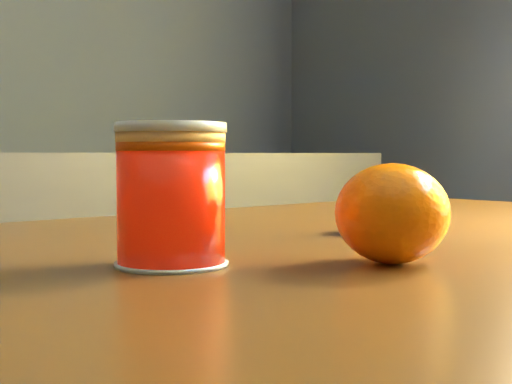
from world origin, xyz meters
TOP-DOWN VIEW (x-y plane):
  - table at (0.79, 0.31)m, footprint 1.20×0.92m
  - juice_glass at (0.58, 0.30)m, footprint 0.07×0.07m
  - orange_front at (0.71, 0.23)m, footprint 0.10×0.10m
  - orange_back at (0.83, 0.37)m, footprint 0.07×0.07m

SIDE VIEW (x-z plane):
  - table at x=0.79m, z-range 0.31..1.13m
  - orange_back at x=0.83m, z-range 0.82..0.87m
  - orange_front at x=0.71m, z-range 0.82..0.89m
  - juice_glass at x=0.58m, z-range 0.82..0.92m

